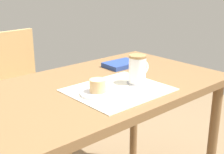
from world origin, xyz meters
TOP-DOWN VIEW (x-y plane):
  - dining_table at (0.00, 0.00)m, footprint 1.30×0.69m
  - wooden_chair at (-0.03, 0.68)m, footprint 0.44×0.44m
  - placemat at (0.07, -0.12)m, footprint 0.40×0.34m
  - pastry_plate at (-0.03, -0.11)m, footprint 0.15×0.15m
  - pastry at (-0.03, -0.11)m, footprint 0.07×0.07m
  - coffee_coaster at (0.19, -0.12)m, footprint 0.09×0.09m
  - coffee_mug at (0.19, -0.12)m, footprint 0.11×0.08m
  - small_book at (0.33, 0.14)m, footprint 0.18×0.13m

SIDE VIEW (x-z plane):
  - wooden_chair at x=-0.03m, z-range 0.05..0.95m
  - dining_table at x=0.00m, z-range 0.29..1.05m
  - placemat at x=0.07m, z-range 0.76..0.76m
  - coffee_coaster at x=0.19m, z-range 0.76..0.77m
  - pastry_plate at x=-0.03m, z-range 0.76..0.77m
  - small_book at x=0.33m, z-range 0.76..0.78m
  - pastry at x=-0.03m, z-range 0.77..0.82m
  - coffee_mug at x=0.19m, z-range 0.77..0.89m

